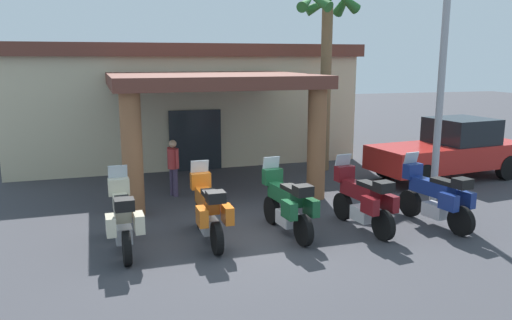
% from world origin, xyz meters
% --- Properties ---
extents(ground_plane, '(80.00, 80.00, 0.00)m').
position_xyz_m(ground_plane, '(0.00, 0.00, 0.00)').
color(ground_plane, '#38383D').
extents(motel_building, '(13.05, 12.32, 4.33)m').
position_xyz_m(motel_building, '(-0.15, 10.07, 2.21)').
color(motel_building, beige).
rests_on(motel_building, ground_plane).
extents(motorcycle_cream, '(0.73, 2.21, 1.61)m').
position_xyz_m(motorcycle_cream, '(-2.54, -0.23, 0.70)').
color(motorcycle_cream, black).
rests_on(motorcycle_cream, ground_plane).
extents(motorcycle_orange, '(0.72, 2.21, 1.61)m').
position_xyz_m(motorcycle_orange, '(-0.79, -0.16, 0.70)').
color(motorcycle_orange, black).
rests_on(motorcycle_orange, ground_plane).
extents(motorcycle_green, '(0.80, 2.21, 1.61)m').
position_xyz_m(motorcycle_green, '(0.97, -0.17, 0.70)').
color(motorcycle_green, black).
rests_on(motorcycle_green, ground_plane).
extents(motorcycle_maroon, '(0.82, 2.21, 1.61)m').
position_xyz_m(motorcycle_maroon, '(2.72, -0.32, 0.70)').
color(motorcycle_maroon, black).
rests_on(motorcycle_maroon, ground_plane).
extents(motorcycle_blue, '(0.91, 2.19, 1.61)m').
position_xyz_m(motorcycle_blue, '(4.47, -0.52, 0.70)').
color(motorcycle_blue, black).
rests_on(motorcycle_blue, ground_plane).
extents(pedestrian, '(0.32, 0.49, 1.60)m').
position_xyz_m(pedestrian, '(-1.10, 3.71, 0.92)').
color(pedestrian, '#3F334C').
rests_on(pedestrian, ground_plane).
extents(pickup_truck_red, '(5.42, 2.62, 1.95)m').
position_xyz_m(pickup_truck_red, '(7.72, 3.45, 0.94)').
color(pickup_truck_red, black).
rests_on(pickup_truck_red, ground_plane).
extents(palm_tree_near_portico, '(2.07, 2.15, 6.36)m').
position_xyz_m(palm_tree_near_portico, '(4.31, 5.78, 4.38)').
color(palm_tree_near_portico, brown).
rests_on(palm_tree_near_portico, ground_plane).
extents(roadside_sign, '(1.40, 0.18, 7.60)m').
position_xyz_m(roadside_sign, '(5.31, 0.78, 5.02)').
color(roadside_sign, '#99999E').
rests_on(roadside_sign, ground_plane).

